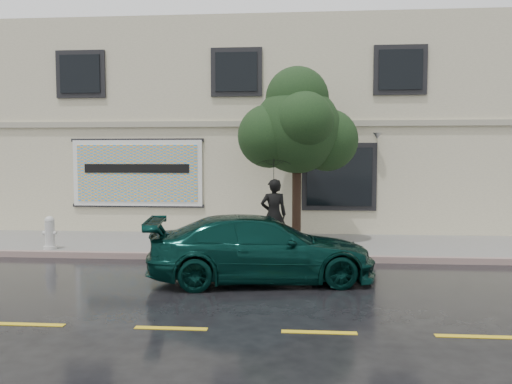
# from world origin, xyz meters

# --- Properties ---
(ground) EXTENTS (90.00, 90.00, 0.00)m
(ground) POSITION_xyz_m (0.00, 0.00, 0.00)
(ground) COLOR black
(ground) RESTS_ON ground
(sidewalk) EXTENTS (20.00, 3.50, 0.15)m
(sidewalk) POSITION_xyz_m (0.00, 3.25, 0.07)
(sidewalk) COLOR gray
(sidewalk) RESTS_ON ground
(curb) EXTENTS (20.00, 0.18, 0.16)m
(curb) POSITION_xyz_m (0.00, 1.50, 0.07)
(curb) COLOR slate
(curb) RESTS_ON ground
(road_marking) EXTENTS (19.00, 0.12, 0.01)m
(road_marking) POSITION_xyz_m (0.00, -3.50, 0.01)
(road_marking) COLOR gold
(road_marking) RESTS_ON ground
(building) EXTENTS (20.00, 8.12, 7.00)m
(building) POSITION_xyz_m (0.00, 9.00, 3.50)
(building) COLOR beige
(building) RESTS_ON ground
(billboard) EXTENTS (4.30, 0.16, 2.20)m
(billboard) POSITION_xyz_m (-3.20, 4.92, 2.05)
(billboard) COLOR white
(billboard) RESTS_ON ground
(car) EXTENTS (4.91, 2.74, 1.35)m
(car) POSITION_xyz_m (1.15, -0.50, 0.68)
(car) COLOR black
(car) RESTS_ON ground
(pedestrian) EXTENTS (0.75, 0.56, 1.85)m
(pedestrian) POSITION_xyz_m (1.29, 2.06, 1.08)
(pedestrian) COLOR black
(pedestrian) RESTS_ON sidewalk
(umbrella) EXTENTS (1.00, 1.00, 0.71)m
(umbrella) POSITION_xyz_m (1.29, 2.06, 2.36)
(umbrella) COLOR black
(umbrella) RESTS_ON pedestrian
(street_tree) EXTENTS (2.40, 2.40, 4.36)m
(street_tree) POSITION_xyz_m (1.88, 3.06, 3.29)
(street_tree) COLOR #312015
(street_tree) RESTS_ON sidewalk
(fire_hydrant) EXTENTS (0.36, 0.34, 0.87)m
(fire_hydrant) POSITION_xyz_m (-4.55, 1.80, 0.57)
(fire_hydrant) COLOR beige
(fire_hydrant) RESTS_ON sidewalk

